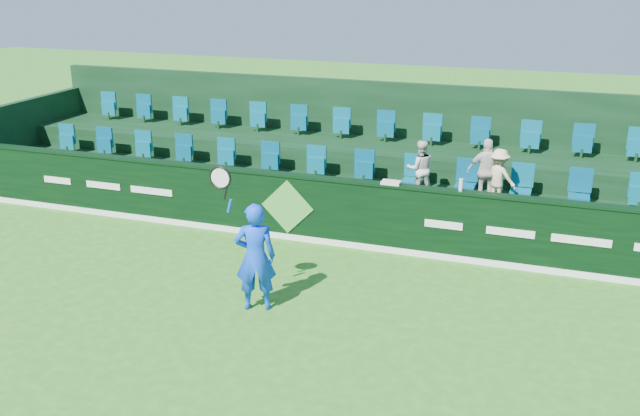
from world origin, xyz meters
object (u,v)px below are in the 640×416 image
at_px(tennis_player, 255,256).
at_px(spectator_left, 420,169).
at_px(spectator_middle, 487,171).
at_px(spectator_right, 498,177).
at_px(towel, 391,183).
at_px(drinks_bottle, 461,185).

height_order(tennis_player, spectator_left, tennis_player).
bearing_deg(spectator_left, spectator_middle, 157.02).
relative_size(spectator_left, spectator_middle, 0.90).
relative_size(spectator_right, towel, 3.14).
bearing_deg(spectator_right, spectator_middle, 20.75).
distance_m(towel, drinks_bottle, 1.30).
height_order(tennis_player, towel, tennis_player).
relative_size(spectator_left, towel, 3.27).
bearing_deg(spectator_right, spectator_left, 20.75).
height_order(spectator_middle, drinks_bottle, spectator_middle).
bearing_deg(spectator_middle, tennis_player, 46.41).
height_order(spectator_left, drinks_bottle, spectator_left).
relative_size(spectator_left, drinks_bottle, 5.03).
bearing_deg(towel, spectator_right, 31.10).
xyz_separation_m(spectator_right, drinks_bottle, (-0.56, -1.12, 0.11)).
xyz_separation_m(spectator_middle, towel, (-1.63, -1.12, -0.07)).
relative_size(spectator_right, drinks_bottle, 4.83).
height_order(tennis_player, spectator_right, tennis_player).
bearing_deg(tennis_player, towel, 65.00).
bearing_deg(drinks_bottle, towel, 180.00).
xyz_separation_m(tennis_player, spectator_right, (3.28, 4.18, 0.45)).
relative_size(spectator_middle, drinks_bottle, 5.62).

